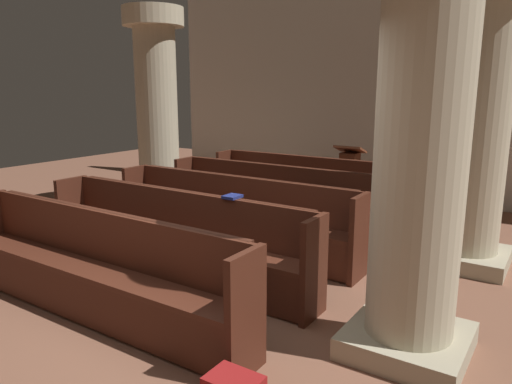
{
  "coord_description": "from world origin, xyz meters",
  "views": [
    {
      "loc": [
        2.65,
        -2.79,
        2.02
      ],
      "look_at": [
        -0.59,
        2.12,
        0.75
      ],
      "focal_mm": 33.68,
      "sensor_mm": 36.0,
      "label": 1
    }
  ],
  "objects": [
    {
      "name": "pew_row_3",
      "position": [
        -0.79,
        0.83,
        0.5
      ],
      "size": [
        3.41,
        0.47,
        0.94
      ],
      "color": "#4C2316",
      "rests_on": "ground"
    },
    {
      "name": "ground_plane",
      "position": [
        0.0,
        0.0,
        0.0
      ],
      "size": [
        19.2,
        19.2,
        0.0
      ],
      "primitive_type": "plane",
      "color": "brown"
    },
    {
      "name": "pew_row_1",
      "position": [
        -0.79,
        2.94,
        0.5
      ],
      "size": [
        3.41,
        0.46,
        0.94
      ],
      "color": "#4C2316",
      "rests_on": "ground"
    },
    {
      "name": "pillar_far_side",
      "position": [
        -3.28,
        3.16,
        1.73
      ],
      "size": [
        1.0,
        1.0,
        3.31
      ],
      "color": "tan",
      "rests_on": "ground"
    },
    {
      "name": "hymn_book",
      "position": [
        -0.15,
        1.02,
        0.96
      ],
      "size": [
        0.15,
        0.18,
        0.03
      ],
      "primitive_type": "cube",
      "color": "navy",
      "rests_on": "pew_row_3"
    },
    {
      "name": "pew_row_0",
      "position": [
        -0.79,
        3.99,
        0.5
      ],
      "size": [
        3.41,
        0.47,
        0.94
      ],
      "color": "#4C2316",
      "rests_on": "ground"
    },
    {
      "name": "lectern",
      "position": [
        -0.48,
        4.86,
        0.45
      ],
      "size": [
        0.48,
        0.45,
        1.08
      ],
      "color": "#562B1A",
      "rests_on": "ground"
    },
    {
      "name": "back_wall",
      "position": [
        0.0,
        6.08,
        2.25
      ],
      "size": [
        10.0,
        0.16,
        4.5
      ],
      "primitive_type": "cube",
      "color": "silver",
      "rests_on": "ground"
    },
    {
      "name": "pillar_aisle_rear",
      "position": [
        1.75,
        0.72,
        1.73
      ],
      "size": [
        0.96,
        0.96,
        3.31
      ],
      "color": "tan",
      "rests_on": "ground"
    },
    {
      "name": "pillar_aisle_side",
      "position": [
        1.75,
        3.03,
        1.73
      ],
      "size": [
        1.0,
        1.0,
        3.31
      ],
      "color": "tan",
      "rests_on": "ground"
    },
    {
      "name": "pew_row_4",
      "position": [
        -0.79,
        -0.22,
        0.5
      ],
      "size": [
        3.41,
        0.46,
        0.94
      ],
      "color": "#4C2316",
      "rests_on": "ground"
    },
    {
      "name": "pew_row_2",
      "position": [
        -0.79,
        1.88,
        0.5
      ],
      "size": [
        3.41,
        0.46,
        0.94
      ],
      "color": "#4C2316",
      "rests_on": "ground"
    }
  ]
}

